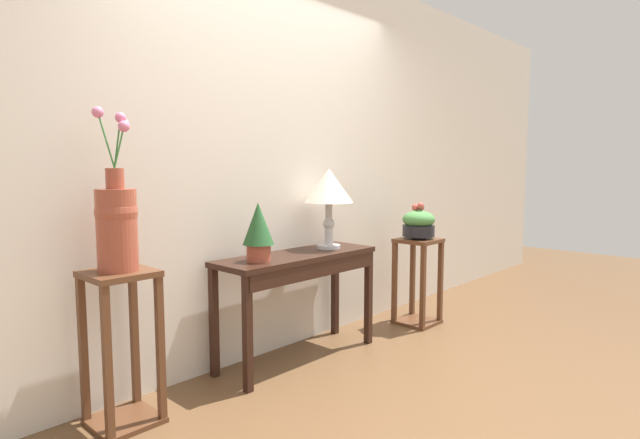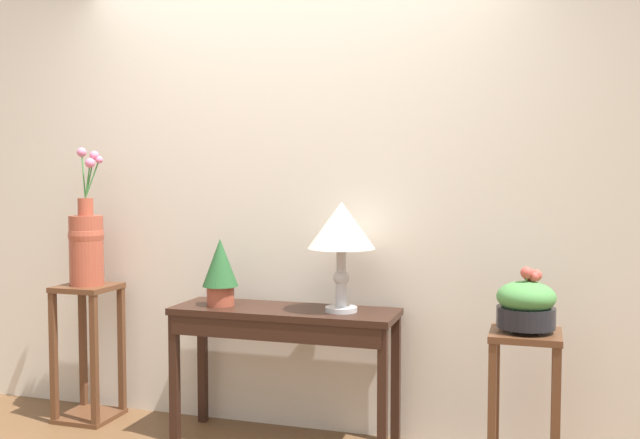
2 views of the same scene
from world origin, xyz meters
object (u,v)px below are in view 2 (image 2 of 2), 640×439
Objects in this scene: console_table at (283,329)px; planter_bowl_wide_right at (526,304)px; pedestal_stand_right at (524,409)px; table_lamp at (341,230)px; potted_plant_on_console at (220,269)px; flower_vase_tall_left at (86,242)px; pedestal_stand_left at (88,352)px.

planter_bowl_wide_right reaches higher than console_table.
pedestal_stand_right is 0.48m from planter_bowl_wide_right.
potted_plant_on_console is (-0.67, -0.02, -0.22)m from table_lamp.
table_lamp reaches higher than potted_plant_on_console.
flower_vase_tall_left reaches higher than console_table.
planter_bowl_wide_right is (2.44, -0.18, 0.44)m from pedestal_stand_left.
table_lamp is 0.71× the size of pedestal_stand_left.
potted_plant_on_console is 1.68m from pedestal_stand_right.
console_table is 1.25m from pedestal_stand_right.
pedestal_stand_left is at bearing 178.36° from console_table.
flower_vase_tall_left is 2.54m from pedestal_stand_right.
potted_plant_on_console is at bearing 174.92° from pedestal_stand_right.
console_table is 1.51× the size of pedestal_stand_left.
potted_plant_on_console is (-0.36, -0.00, 0.30)m from console_table.
table_lamp is 1.70m from pedestal_stand_left.
table_lamp reaches higher than planter_bowl_wide_right.
table_lamp is 0.70m from potted_plant_on_console.
flower_vase_tall_left is at bearing 179.55° from table_lamp.
table_lamp is 1.53m from flower_vase_tall_left.
flower_vase_tall_left is at bearing 38.14° from pedestal_stand_left.
pedestal_stand_left is (-1.22, 0.03, -0.22)m from console_table.
flower_vase_tall_left is at bearing 175.86° from pedestal_stand_right.
potted_plant_on_console reaches higher than pedestal_stand_right.
table_lamp is at bearing -0.45° from flower_vase_tall_left.
flower_vase_tall_left is (0.00, 0.00, 0.65)m from pedestal_stand_left.
planter_bowl_wide_right is at bearing -5.06° from potted_plant_on_console.
flower_vase_tall_left is at bearing 178.34° from console_table.
potted_plant_on_console is 1.01m from pedestal_stand_left.
potted_plant_on_console is 0.87m from flower_vase_tall_left.
table_lamp reaches higher than pedestal_stand_right.
pedestal_stand_right is at bearing -10.26° from table_lamp.
planter_bowl_wide_right is (2.44, -0.18, -0.20)m from flower_vase_tall_left.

